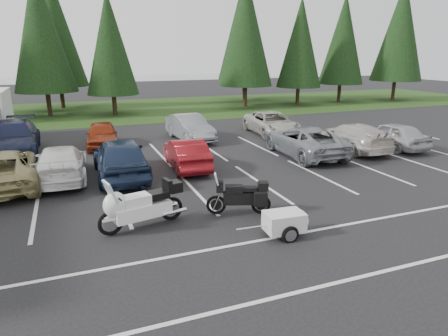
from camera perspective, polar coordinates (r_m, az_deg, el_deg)
ground at (r=13.81m, az=-4.89°, el=-4.88°), size 120.00×120.00×0.00m
grass_strip at (r=36.89m, az=-15.70°, el=7.91°), size 80.00×16.00×0.01m
lake_water at (r=67.99m, az=-15.16°, el=11.50°), size 70.00×50.00×0.02m
stall_markings at (r=15.62m, az=-6.98°, el=-2.38°), size 32.00×16.00×0.01m
conifer_4 at (r=35.35m, az=-24.79°, el=17.37°), size 4.80×4.80×11.17m
conifer_5 at (r=34.18m, az=-15.99°, el=16.76°), size 4.14×4.14×9.63m
conifer_6 at (r=37.87m, az=3.17°, el=18.86°), size 4.93×4.93×11.48m
conifer_7 at (r=40.16m, az=10.84°, el=17.17°), size 4.27×4.27×9.94m
conifer_8 at (r=43.94m, az=16.68°, el=17.16°), size 4.53×4.53×10.56m
conifer_9 at (r=46.90m, az=23.89°, el=17.50°), size 5.19×5.19×12.10m
conifer_back_b at (r=39.93m, az=-23.03°, el=17.61°), size 4.97×4.97×11.58m
conifer_back_c at (r=43.02m, az=3.03°, el=19.58°), size 5.50×5.50×12.81m
car_near_2 at (r=17.18m, az=-29.13°, el=-0.15°), size 2.87×5.39×1.44m
car_near_3 at (r=17.28m, az=-22.26°, el=0.68°), size 2.13×4.81×1.37m
car_near_4 at (r=16.74m, az=-14.60°, el=1.45°), size 2.05×4.95×1.68m
car_near_5 at (r=17.67m, az=-5.43°, el=2.08°), size 1.64×4.10×1.32m
car_near_6 at (r=20.19m, az=11.41°, el=3.82°), size 2.64×5.37×1.47m
car_near_7 at (r=21.97m, az=17.83°, el=4.28°), size 2.10×4.90×1.41m
car_near_8 at (r=23.19m, az=22.91°, el=4.37°), size 1.80×4.18×1.41m
car_far_1 at (r=22.55m, az=-27.91°, el=3.77°), size 2.37×5.72×1.65m
car_far_2 at (r=22.62m, az=-17.03°, el=4.60°), size 1.94×4.09×1.35m
car_far_3 at (r=23.45m, az=-4.92°, el=5.79°), size 1.94×4.58×1.47m
car_far_4 at (r=25.22m, az=6.84°, el=6.37°), size 2.65×5.14×1.39m
touring_motorcycle at (r=11.81m, az=-11.69°, el=-4.73°), size 3.03×1.51×1.61m
cargo_trailer at (r=11.33m, az=8.56°, el=-7.92°), size 1.61×0.98×0.72m
adventure_motorcycle at (r=12.56m, az=2.12°, el=-3.67°), size 2.39×1.50×1.37m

